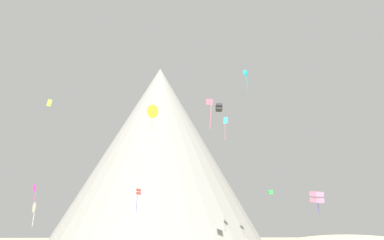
{
  "coord_description": "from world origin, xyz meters",
  "views": [
    {
      "loc": [
        -10.76,
        -35.36,
        2.3
      ],
      "look_at": [
        0.23,
        31.02,
        19.83
      ],
      "focal_mm": 40.73,
      "sensor_mm": 36.0,
      "label": 1
    }
  ],
  "objects_px": {
    "kite_teal_high": "(246,73)",
    "kite_white_low": "(35,208)",
    "kite_gold_mid": "(152,112)",
    "kite_red_low": "(139,192)",
    "kite_lime_mid": "(49,103)",
    "kite_pink_low": "(317,197)",
    "kite_magenta_low": "(35,190)",
    "kite_rainbow_mid": "(210,106)",
    "rock_massif": "(161,159)",
    "kite_black_high": "(219,107)",
    "kite_cyan_high": "(226,123)",
    "kite_green_low": "(270,192)"
  },
  "relations": [
    {
      "from": "kite_teal_high",
      "to": "kite_white_low",
      "type": "relative_size",
      "value": 0.99
    },
    {
      "from": "kite_gold_mid",
      "to": "kite_red_low",
      "type": "xyz_separation_m",
      "value": [
        -1.12,
        16.19,
        -11.35
      ]
    },
    {
      "from": "kite_white_low",
      "to": "kite_lime_mid",
      "type": "relative_size",
      "value": 3.99
    },
    {
      "from": "kite_lime_mid",
      "to": "kite_pink_low",
      "type": "relative_size",
      "value": 0.4
    },
    {
      "from": "kite_red_low",
      "to": "kite_magenta_low",
      "type": "distance_m",
      "value": 19.81
    },
    {
      "from": "kite_rainbow_mid",
      "to": "kite_gold_mid",
      "type": "height_order",
      "value": "kite_gold_mid"
    },
    {
      "from": "kite_teal_high",
      "to": "kite_gold_mid",
      "type": "relative_size",
      "value": 1.18
    },
    {
      "from": "kite_teal_high",
      "to": "kite_pink_low",
      "type": "bearing_deg",
      "value": -117.07
    },
    {
      "from": "rock_massif",
      "to": "kite_teal_high",
      "type": "relative_size",
      "value": 16.91
    },
    {
      "from": "kite_teal_high",
      "to": "kite_red_low",
      "type": "relative_size",
      "value": 1.07
    },
    {
      "from": "rock_massif",
      "to": "kite_rainbow_mid",
      "type": "distance_m",
      "value": 71.97
    },
    {
      "from": "kite_red_low",
      "to": "kite_black_high",
      "type": "xyz_separation_m",
      "value": [
        16.03,
        0.74,
        17.61
      ]
    },
    {
      "from": "kite_rainbow_mid",
      "to": "kite_pink_low",
      "type": "distance_m",
      "value": 20.09
    },
    {
      "from": "kite_gold_mid",
      "to": "kite_red_low",
      "type": "relative_size",
      "value": 0.9
    },
    {
      "from": "kite_rainbow_mid",
      "to": "kite_teal_high",
      "type": "bearing_deg",
      "value": -38.52
    },
    {
      "from": "kite_magenta_low",
      "to": "kite_white_low",
      "type": "bearing_deg",
      "value": 97.82
    },
    {
      "from": "kite_teal_high",
      "to": "kite_black_high",
      "type": "bearing_deg",
      "value": 151.68
    },
    {
      "from": "kite_teal_high",
      "to": "kite_black_high",
      "type": "relative_size",
      "value": 3.14
    },
    {
      "from": "kite_white_low",
      "to": "kite_black_high",
      "type": "height_order",
      "value": "kite_black_high"
    },
    {
      "from": "kite_gold_mid",
      "to": "kite_black_high",
      "type": "height_order",
      "value": "kite_black_high"
    },
    {
      "from": "kite_cyan_high",
      "to": "rock_massif",
      "type": "bearing_deg",
      "value": 10.33
    },
    {
      "from": "kite_pink_low",
      "to": "kite_black_high",
      "type": "distance_m",
      "value": 36.64
    },
    {
      "from": "kite_green_low",
      "to": "kite_lime_mid",
      "type": "bearing_deg",
      "value": -51.12
    },
    {
      "from": "kite_teal_high",
      "to": "kite_cyan_high",
      "type": "xyz_separation_m",
      "value": [
        -3.21,
        5.97,
        -9.6
      ]
    },
    {
      "from": "kite_teal_high",
      "to": "kite_magenta_low",
      "type": "bearing_deg",
      "value": 168.24
    },
    {
      "from": "kite_magenta_low",
      "to": "kite_black_high",
      "type": "xyz_separation_m",
      "value": [
        33.0,
        10.92,
        18.46
      ]
    },
    {
      "from": "kite_lime_mid",
      "to": "kite_red_low",
      "type": "distance_m",
      "value": 24.25
    },
    {
      "from": "kite_rainbow_mid",
      "to": "kite_magenta_low",
      "type": "bearing_deg",
      "value": 56.41
    },
    {
      "from": "kite_black_high",
      "to": "kite_lime_mid",
      "type": "bearing_deg",
      "value": -149.36
    },
    {
      "from": "kite_cyan_high",
      "to": "kite_magenta_low",
      "type": "xyz_separation_m",
      "value": [
        -35.78,
        -16.78,
        -16.78
      ]
    },
    {
      "from": "kite_magenta_low",
      "to": "kite_black_high",
      "type": "height_order",
      "value": "kite_black_high"
    },
    {
      "from": "kite_rainbow_mid",
      "to": "rock_massif",
      "type": "bearing_deg",
      "value": -8.93
    },
    {
      "from": "rock_massif",
      "to": "kite_pink_low",
      "type": "xyz_separation_m",
      "value": [
        13.24,
        -78.79,
        -17.66
      ]
    },
    {
      "from": "kite_teal_high",
      "to": "kite_black_high",
      "type": "height_order",
      "value": "kite_teal_high"
    },
    {
      "from": "kite_teal_high",
      "to": "kite_gold_mid",
      "type": "height_order",
      "value": "kite_teal_high"
    },
    {
      "from": "kite_lime_mid",
      "to": "kite_black_high",
      "type": "bearing_deg",
      "value": 70.07
    },
    {
      "from": "kite_white_low",
      "to": "kite_black_high",
      "type": "relative_size",
      "value": 3.16
    },
    {
      "from": "rock_massif",
      "to": "kite_black_high",
      "type": "bearing_deg",
      "value": -81.7
    },
    {
      "from": "kite_pink_low",
      "to": "kite_white_low",
      "type": "bearing_deg",
      "value": -57.43
    },
    {
      "from": "kite_lime_mid",
      "to": "kite_white_low",
      "type": "bearing_deg",
      "value": 146.78
    },
    {
      "from": "kite_gold_mid",
      "to": "kite_magenta_low",
      "type": "distance_m",
      "value": 22.64
    },
    {
      "from": "kite_green_low",
      "to": "kite_pink_low",
      "type": "xyz_separation_m",
      "value": [
        -7.73,
        -39.66,
        -4.3
      ]
    },
    {
      "from": "kite_lime_mid",
      "to": "kite_green_low",
      "type": "bearing_deg",
      "value": 73.5
    },
    {
      "from": "kite_lime_mid",
      "to": "kite_magenta_low",
      "type": "xyz_separation_m",
      "value": [
        -1.77,
        3.86,
        -13.5
      ]
    },
    {
      "from": "kite_green_low",
      "to": "kite_rainbow_mid",
      "type": "bearing_deg",
      "value": -21.96
    },
    {
      "from": "kite_teal_high",
      "to": "kite_lime_mid",
      "type": "xyz_separation_m",
      "value": [
        -37.22,
        -14.67,
        -12.89
      ]
    },
    {
      "from": "kite_rainbow_mid",
      "to": "kite_red_low",
      "type": "height_order",
      "value": "kite_rainbow_mid"
    },
    {
      "from": "kite_magenta_low",
      "to": "kite_red_low",
      "type": "bearing_deg",
      "value": 29.43
    },
    {
      "from": "kite_cyan_high",
      "to": "kite_gold_mid",
      "type": "xyz_separation_m",
      "value": [
        -17.68,
        -22.78,
        -4.58
      ]
    },
    {
      "from": "kite_green_low",
      "to": "kite_magenta_low",
      "type": "relative_size",
      "value": 0.35
    }
  ]
}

